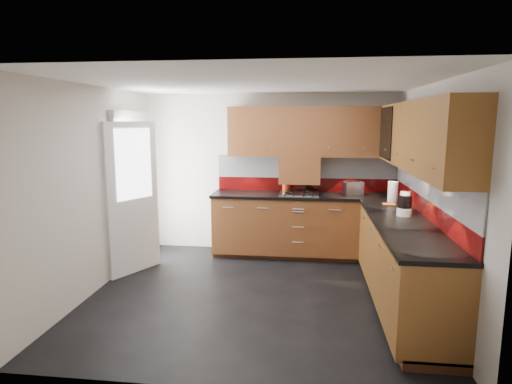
# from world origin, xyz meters

# --- Properties ---
(room) EXTENTS (4.00, 3.80, 2.64)m
(room) POSITION_xyz_m (0.00, 0.00, 1.50)
(room) COLOR black
(base_cabinets) EXTENTS (2.70, 3.20, 0.95)m
(base_cabinets) POSITION_xyz_m (1.07, 0.72, 0.44)
(base_cabinets) COLOR #603215
(base_cabinets) RESTS_ON room
(countertop) EXTENTS (2.72, 3.22, 0.04)m
(countertop) POSITION_xyz_m (1.05, 0.70, 0.92)
(countertop) COLOR black
(countertop) RESTS_ON base_cabinets
(backsplash) EXTENTS (2.70, 3.20, 0.54)m
(backsplash) POSITION_xyz_m (1.28, 0.93, 1.21)
(backsplash) COLOR maroon
(backsplash) RESTS_ON countertop
(upper_cabinets) EXTENTS (2.50, 3.20, 0.72)m
(upper_cabinets) POSITION_xyz_m (1.23, 0.78, 1.84)
(upper_cabinets) COLOR #603215
(upper_cabinets) RESTS_ON room
(extractor_hood) EXTENTS (0.60, 0.33, 0.40)m
(extractor_hood) POSITION_xyz_m (0.45, 1.64, 1.28)
(extractor_hood) COLOR #603215
(extractor_hood) RESTS_ON room
(glass_cabinet) EXTENTS (0.32, 0.80, 0.66)m
(glass_cabinet) POSITION_xyz_m (1.71, 1.07, 1.87)
(glass_cabinet) COLOR black
(glass_cabinet) RESTS_ON room
(back_door) EXTENTS (0.42, 1.19, 2.04)m
(back_door) POSITION_xyz_m (-1.78, 0.75, 1.03)
(back_door) COLOR white
(back_door) RESTS_ON room
(gas_hob) EXTENTS (0.56, 0.50, 0.04)m
(gas_hob) POSITION_xyz_m (0.45, 1.47, 0.95)
(gas_hob) COLOR silver
(gas_hob) RESTS_ON countertop
(utensil_pot) EXTENTS (0.11, 0.11, 0.41)m
(utensil_pot) POSITION_xyz_m (0.25, 1.66, 1.03)
(utensil_pot) COLOR #DB4314
(utensil_pot) RESTS_ON countertop
(toaster) EXTENTS (0.31, 0.24, 0.20)m
(toaster) POSITION_xyz_m (1.22, 1.54, 1.03)
(toaster) COLOR silver
(toaster) RESTS_ON countertop
(food_processor) EXTENTS (0.17, 0.17, 0.28)m
(food_processor) POSITION_xyz_m (1.66, 0.20, 1.07)
(food_processor) COLOR white
(food_processor) RESTS_ON countertop
(paper_towel) EXTENTS (0.15, 0.15, 0.27)m
(paper_towel) POSITION_xyz_m (1.69, 1.04, 1.08)
(paper_towel) COLOR white
(paper_towel) RESTS_ON countertop
(orange_cloth) EXTENTS (0.15, 0.13, 0.02)m
(orange_cloth) POSITION_xyz_m (1.60, 0.81, 0.95)
(orange_cloth) COLOR orange
(orange_cloth) RESTS_ON countertop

